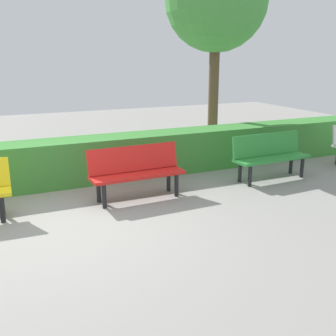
# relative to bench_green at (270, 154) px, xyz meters

# --- Properties ---
(ground_plane) EXTENTS (23.46, 23.46, 0.00)m
(ground_plane) POSITION_rel_bench_green_xyz_m (4.01, 0.65, -0.48)
(ground_plane) COLOR gray
(bench_green) EXTENTS (1.57, 0.52, 0.86)m
(bench_green) POSITION_rel_bench_green_xyz_m (0.00, 0.00, 0.00)
(bench_green) COLOR #2D8C38
(bench_green) RESTS_ON ground_plane
(bench_red) EXTENTS (1.57, 0.52, 0.86)m
(bench_red) POSITION_rel_bench_green_xyz_m (2.68, -0.01, -0.00)
(bench_red) COLOR red
(bench_red) RESTS_ON ground_plane
(hedge_row) EXTENTS (19.46, 0.71, 0.82)m
(hedge_row) POSITION_rel_bench_green_xyz_m (2.80, -1.25, -0.07)
(hedge_row) COLOR #387F33
(hedge_row) RESTS_ON ground_plane
(tree_near) EXTENTS (2.34, 2.34, 4.68)m
(tree_near) POSITION_rel_bench_green_xyz_m (-0.17, -2.45, 3.00)
(tree_near) COLOR brown
(tree_near) RESTS_ON ground_plane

